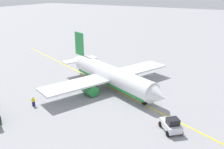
# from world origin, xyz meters

# --- Properties ---
(ground_plane) EXTENTS (400.00, 400.00, 0.00)m
(ground_plane) POSITION_xyz_m (0.00, 0.00, 0.00)
(ground_plane) COLOR #939399
(airplane) EXTENTS (27.88, 28.14, 9.63)m
(airplane) POSITION_xyz_m (-0.45, 0.19, 2.63)
(airplane) COLOR white
(airplane) RESTS_ON ground
(pushback_tug) EXTENTS (3.98, 4.07, 2.20)m
(pushback_tug) POSITION_xyz_m (15.07, -9.49, 1.01)
(pushback_tug) COLOR silver
(pushback_tug) RESTS_ON ground
(refueling_worker) EXTENTS (0.56, 0.63, 1.71)m
(refueling_worker) POSITION_xyz_m (-7.79, -13.46, 0.82)
(refueling_worker) COLOR navy
(refueling_worker) RESTS_ON ground
(safety_cone_nose) EXTENTS (0.54, 0.54, 0.60)m
(safety_cone_nose) POSITION_xyz_m (13.07, -8.53, 0.30)
(safety_cone_nose) COLOR #F2590F
(safety_cone_nose) RESTS_ON ground
(taxi_line_marking) EXTENTS (81.39, 34.30, 0.01)m
(taxi_line_marking) POSITION_xyz_m (0.00, 0.00, 0.01)
(taxi_line_marking) COLOR yellow
(taxi_line_marking) RESTS_ON ground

